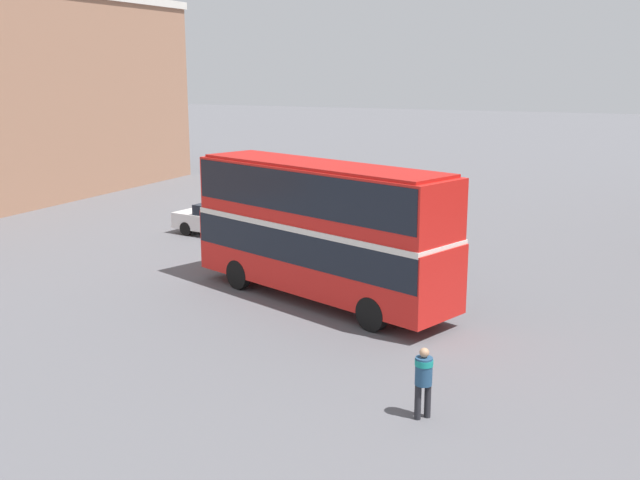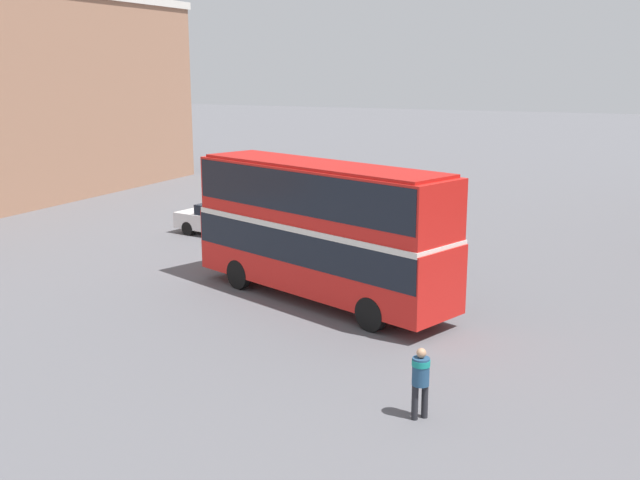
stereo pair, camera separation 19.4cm
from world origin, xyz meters
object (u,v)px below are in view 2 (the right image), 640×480
at_px(pedestrian_foreground, 421,376).
at_px(double_decker_bus, 320,223).
at_px(parked_car_side_street, 222,220).
at_px(parked_car_kerb_near, 353,216).

bearing_deg(pedestrian_foreground, double_decker_bus, -8.35).
distance_m(pedestrian_foreground, parked_car_side_street, 20.53).
bearing_deg(parked_car_kerb_near, double_decker_bus, -61.25).
relative_size(double_decker_bus, parked_car_side_street, 2.17).
distance_m(parked_car_kerb_near, parked_car_side_street, 6.44).
distance_m(double_decker_bus, parked_car_kerb_near, 11.51).
height_order(pedestrian_foreground, parked_car_kerb_near, pedestrian_foreground).
distance_m(pedestrian_foreground, parked_car_kerb_near, 20.27).
bearing_deg(parked_car_side_street, double_decker_bus, 147.92).
bearing_deg(parked_car_side_street, parked_car_kerb_near, -138.13).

